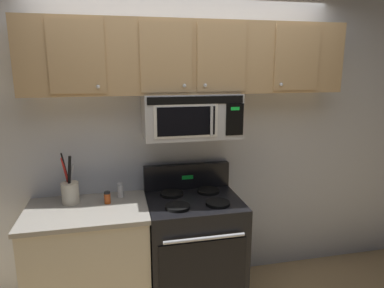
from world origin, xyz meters
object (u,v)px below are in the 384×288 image
Objects in this scene: stove_range at (194,248)px; spice_jar at (107,198)px; over_range_microwave at (191,115)px; salt_shaker at (120,190)px; utensil_crock_cream at (70,191)px.

spice_jar is at bearing 173.75° from stove_range.
over_range_microwave is 6.38× the size of salt_shaker.
salt_shaker is at bearing 162.32° from stove_range.
salt_shaker is at bearing 6.25° from utensil_crock_cream.
utensil_crock_cream is (-0.97, 0.14, 0.53)m from stove_range.
utensil_crock_cream reaches higher than stove_range.
spice_jar is (-0.10, -0.11, -0.01)m from salt_shaker.
spice_jar is at bearing -176.53° from over_range_microwave.
over_range_microwave is at bearing -1.57° from utensil_crock_cream.
over_range_microwave is 0.85m from salt_shaker.
stove_range is 2.74× the size of utensil_crock_cream.
over_range_microwave is (-0.00, 0.12, 1.11)m from stove_range.
spice_jar is at bearing -133.08° from salt_shaker.
utensil_crock_cream is at bearing 166.53° from spice_jar.
spice_jar is at bearing -13.47° from utensil_crock_cream.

